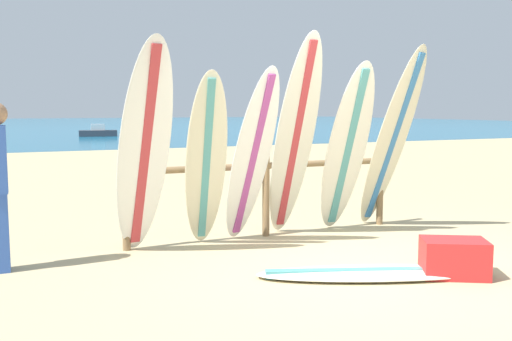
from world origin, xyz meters
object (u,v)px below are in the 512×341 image
surfboard_leaning_left (206,161)px  surfboard_leaning_far_left (144,149)px  surfboard_leaning_center_left (252,157)px  surfboard_leaning_right (392,140)px  surfboard_rack (266,181)px  surfboard_lying_on_sand (375,273)px  surfboard_leaning_center_right (347,149)px  cooler_box (454,258)px  small_boat_offshore (98,132)px  surfboard_leaning_center (295,138)px

surfboard_leaning_left → surfboard_leaning_far_left: bearing=-176.7°
surfboard_leaning_center_left → surfboard_leaning_right: 2.04m
surfboard_rack → surfboard_lying_on_sand: size_ratio=1.54×
surfboard_leaning_center_right → cooler_box: (-0.09, -2.00, -0.91)m
small_boat_offshore → cooler_box: (-1.47, -29.98, -0.08)m
surfboard_leaning_center_right → surfboard_leaning_far_left: bearing=-178.8°
surfboard_rack → surfboard_leaning_far_left: 1.73m
surfboard_leaning_right → surfboard_lying_on_sand: size_ratio=1.02×
surfboard_leaning_left → surfboard_leaning_center_right: size_ratio=0.93×
surfboard_leaning_center_left → surfboard_leaning_right: bearing=1.0°
surfboard_rack → surfboard_leaning_center: surfboard_leaning_center is taller
surfboard_leaning_center_right → small_boat_offshore: surfboard_leaning_center_right is taller
surfboard_rack → surfboard_leaning_center_right: surfboard_leaning_center_right is taller
surfboard_leaning_far_left → surfboard_leaning_center: 1.89m
surfboard_leaning_left → cooler_box: 2.81m
surfboard_rack → surfboard_leaning_center_left: size_ratio=1.74×
surfboard_lying_on_sand → small_boat_offshore: bearing=85.9°
surfboard_leaning_center_left → surfboard_leaning_right: surfboard_leaning_right is taller
surfboard_leaning_center → surfboard_leaning_center_left: bearing=-169.8°
surfboard_leaning_left → surfboard_leaning_center_left: surfboard_leaning_center_left is taller
surfboard_rack → surfboard_leaning_center_right: (0.98, -0.33, 0.39)m
surfboard_leaning_far_left → surfboard_leaning_center_left: 1.27m
surfboard_leaning_center → surfboard_leaning_left: bearing=-176.0°
surfboard_lying_on_sand → surfboard_leaning_right: bearing=48.8°
surfboard_rack → small_boat_offshore: 27.76m
surfboard_leaning_center_left → small_boat_offshore: surfboard_leaning_center_left is taller
surfboard_leaning_center_left → surfboard_leaning_right: (2.03, 0.03, 0.16)m
surfboard_leaning_right → cooler_box: (-0.79, -1.99, -1.02)m
surfboard_leaning_center_right → surfboard_leaning_center: bearing=174.5°
surfboard_rack → surfboard_leaning_left: size_ratio=1.78×
surfboard_lying_on_sand → cooler_box: cooler_box is taller
surfboard_leaning_center → cooler_box: bearing=-73.3°
surfboard_leaning_left → surfboard_leaning_center: 1.21m
surfboard_lying_on_sand → surfboard_rack: bearing=95.8°
surfboard_leaning_center → surfboard_leaning_far_left: bearing=-176.3°
surfboard_leaning_center_right → surfboard_rack: bearing=161.6°
surfboard_leaning_center_left → small_boat_offshore: 28.17m
surfboard_leaning_center_left → surfboard_leaning_far_left: bearing=-179.5°
small_boat_offshore → cooler_box: 30.02m
surfboard_rack → surfboard_lying_on_sand: 2.13m
surfboard_leaning_far_left → surfboard_lying_on_sand: 2.70m
surfboard_lying_on_sand → surfboard_leaning_far_left: bearing=138.2°
surfboard_leaning_center_left → surfboard_leaning_center_right: 1.34m
small_boat_offshore → cooler_box: small_boat_offshore is taller
surfboard_rack → surfboard_leaning_far_left: (-1.62, -0.38, 0.48)m
surfboard_leaning_far_left → surfboard_leaning_center_right: bearing=1.2°
surfboard_leaning_center_right → small_boat_offshore: size_ratio=0.98×
surfboard_rack → surfboard_leaning_right: 1.78m
small_boat_offshore → surfboard_leaning_right: bearing=-91.4°
surfboard_leaning_right → surfboard_leaning_center_left: bearing=-179.0°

